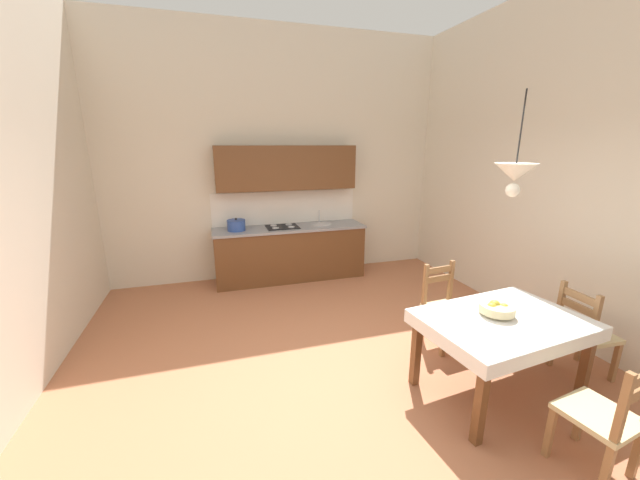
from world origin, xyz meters
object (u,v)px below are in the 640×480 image
object	(u,v)px
kitchen_cabinetry	(289,229)
dining_chair_camera_side	(606,418)
dining_chair_window_side	(584,334)
pendant_lamp	(515,174)
dining_chair_kitchen_side	(444,307)
fruit_bowl	(497,308)
dining_table	(502,330)

from	to	relation	value
kitchen_cabinetry	dining_chair_camera_side	xyz separation A→B (m)	(1.23, -4.33, -0.41)
dining_chair_camera_side	kitchen_cabinetry	bearing A→B (deg)	105.83
kitchen_cabinetry	dining_chair_window_side	world-z (taller)	kitchen_cabinetry
kitchen_cabinetry	pendant_lamp	bearing A→B (deg)	-72.27
dining_chair_camera_side	pendant_lamp	size ratio (longest dim) A/B	1.16
dining_chair_camera_side	dining_chair_kitchen_side	bearing A→B (deg)	90.16
dining_chair_kitchen_side	pendant_lamp	distance (m)	1.77
dining_chair_camera_side	dining_chair_kitchen_side	xyz separation A→B (m)	(-0.00, 1.75, 0.00)
kitchen_cabinetry	fruit_bowl	xyz separation A→B (m)	(1.15, -3.38, -0.04)
dining_chair_kitchen_side	fruit_bowl	world-z (taller)	dining_chair_kitchen_side
kitchen_cabinetry	pendant_lamp	xyz separation A→B (m)	(1.10, -3.43, 1.14)
dining_chair_camera_side	pendant_lamp	world-z (taller)	pendant_lamp
dining_chair_window_side	pendant_lamp	bearing A→B (deg)	177.97
dining_chair_window_side	fruit_bowl	distance (m)	1.08
dining_table	dining_chair_kitchen_side	distance (m)	0.89
dining_chair_window_side	dining_chair_camera_side	bearing A→B (deg)	-137.12
fruit_bowl	dining_chair_kitchen_side	bearing A→B (deg)	84.58
dining_table	dining_chair_camera_side	bearing A→B (deg)	-86.25
kitchen_cabinetry	fruit_bowl	distance (m)	3.57
kitchen_cabinetry	dining_chair_camera_side	size ratio (longest dim) A/B	2.67
kitchen_cabinetry	pendant_lamp	distance (m)	3.77
kitchen_cabinetry	dining_chair_kitchen_side	size ratio (longest dim) A/B	2.67
dining_chair_kitchen_side	dining_chair_camera_side	bearing A→B (deg)	-89.84
dining_chair_camera_side	fruit_bowl	bearing A→B (deg)	94.88
dining_chair_window_side	pendant_lamp	size ratio (longest dim) A/B	1.16
dining_chair_window_side	dining_chair_camera_side	xyz separation A→B (m)	(-0.93, -0.87, 0.00)
dining_chair_kitchen_side	dining_table	bearing A→B (deg)	-93.49
dining_chair_window_side	dining_chair_camera_side	distance (m)	1.27
dining_chair_camera_side	pendant_lamp	bearing A→B (deg)	98.35
fruit_bowl	dining_table	bearing A→B (deg)	-70.56
dining_chair_camera_side	dining_chair_kitchen_side	distance (m)	1.75
kitchen_cabinetry	dining_chair_window_side	distance (m)	4.10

